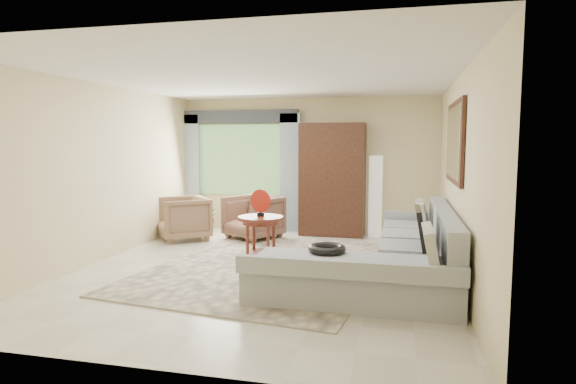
% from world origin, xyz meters
% --- Properties ---
extents(ground, '(6.00, 6.00, 0.00)m').
position_xyz_m(ground, '(0.00, 0.00, 0.00)').
color(ground, silver).
rests_on(ground, ground).
extents(area_rug, '(3.49, 4.35, 0.02)m').
position_xyz_m(area_rug, '(0.03, 0.17, 0.01)').
color(area_rug, beige).
rests_on(area_rug, ground).
extents(sectional_sofa, '(2.30, 3.46, 0.90)m').
position_xyz_m(sectional_sofa, '(1.78, -0.18, 0.28)').
color(sectional_sofa, '#A3A7AB').
rests_on(sectional_sofa, ground).
extents(tv_screen, '(0.14, 0.74, 0.48)m').
position_xyz_m(tv_screen, '(2.05, -0.25, 0.72)').
color(tv_screen, black).
rests_on(tv_screen, sectional_sofa).
extents(garden_hose, '(0.43, 0.43, 0.09)m').
position_xyz_m(garden_hose, '(1.00, -0.89, 0.55)').
color(garden_hose, black).
rests_on(garden_hose, sectional_sofa).
extents(coffee_table, '(0.67, 0.67, 0.67)m').
position_xyz_m(coffee_table, '(-0.19, 0.47, 0.35)').
color(coffee_table, '#441A12').
rests_on(coffee_table, ground).
extents(red_disc, '(0.33, 0.13, 0.34)m').
position_xyz_m(red_disc, '(-0.19, 0.47, 0.90)').
color(red_disc, '#A01C10').
rests_on(red_disc, coffee_table).
extents(armchair_left, '(1.18, 1.18, 0.78)m').
position_xyz_m(armchair_left, '(-1.99, 1.66, 0.39)').
color(armchair_left, brown).
rests_on(armchair_left, ground).
extents(armchair_right, '(1.16, 1.17, 0.79)m').
position_xyz_m(armchair_right, '(-0.79, 2.00, 0.39)').
color(armchair_right, brown).
rests_on(armchair_right, ground).
extents(potted_plant, '(0.65, 0.61, 0.59)m').
position_xyz_m(potted_plant, '(-1.87, 2.44, 0.30)').
color(potted_plant, '#999999').
rests_on(potted_plant, ground).
extents(armoire, '(1.20, 0.55, 2.10)m').
position_xyz_m(armoire, '(0.55, 2.72, 1.05)').
color(armoire, black).
rests_on(armoire, ground).
extents(floor_lamp, '(0.24, 0.24, 1.50)m').
position_xyz_m(floor_lamp, '(1.35, 2.78, 0.75)').
color(floor_lamp, silver).
rests_on(floor_lamp, ground).
extents(window, '(1.80, 0.04, 1.40)m').
position_xyz_m(window, '(-1.35, 2.97, 1.40)').
color(window, '#669E59').
rests_on(window, wall_back).
extents(curtain_left, '(0.40, 0.08, 2.30)m').
position_xyz_m(curtain_left, '(-2.40, 2.88, 1.15)').
color(curtain_left, '#9EB7CC').
rests_on(curtain_left, ground).
extents(curtain_right, '(0.40, 0.08, 2.30)m').
position_xyz_m(curtain_right, '(-0.30, 2.88, 1.15)').
color(curtain_right, '#9EB7CC').
rests_on(curtain_right, ground).
extents(valance, '(2.40, 0.12, 0.26)m').
position_xyz_m(valance, '(-1.35, 2.90, 2.25)').
color(valance, '#1E232D').
rests_on(valance, wall_back).
extents(wall_mirror, '(0.05, 1.70, 1.05)m').
position_xyz_m(wall_mirror, '(2.46, 0.35, 1.75)').
color(wall_mirror, black).
rests_on(wall_mirror, wall_right).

